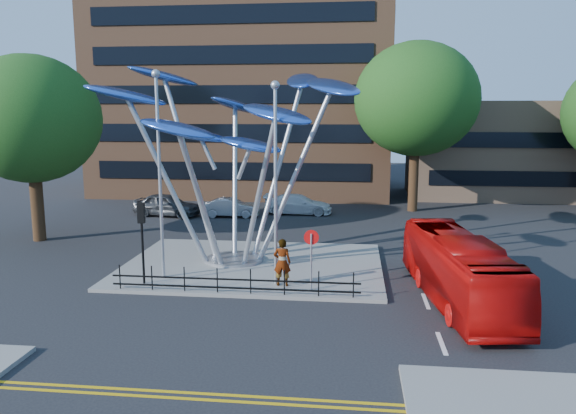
# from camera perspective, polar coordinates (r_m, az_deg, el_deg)

# --- Properties ---
(ground) EXTENTS (120.00, 120.00, 0.00)m
(ground) POSITION_cam_1_polar(r_m,az_deg,el_deg) (20.90, -3.75, -10.66)
(ground) COLOR black
(ground) RESTS_ON ground
(traffic_island) EXTENTS (12.00, 9.00, 0.15)m
(traffic_island) POSITION_cam_1_polar(r_m,az_deg,el_deg) (26.66, -3.57, -5.92)
(traffic_island) COLOR slate
(traffic_island) RESTS_ON ground
(double_yellow_near) EXTENTS (40.00, 0.12, 0.01)m
(double_yellow_near) POSITION_cam_1_polar(r_m,az_deg,el_deg) (15.55, -7.90, -18.31)
(double_yellow_near) COLOR gold
(double_yellow_near) RESTS_ON ground
(double_yellow_far) EXTENTS (40.00, 0.12, 0.01)m
(double_yellow_far) POSITION_cam_1_polar(r_m,az_deg,el_deg) (15.30, -8.20, -18.83)
(double_yellow_far) COLOR gold
(double_yellow_far) RESTS_ON ground
(brick_tower) EXTENTS (25.00, 15.00, 30.00)m
(brick_tower) POSITION_cam_1_polar(r_m,az_deg,el_deg) (52.70, -4.18, 18.22)
(brick_tower) COLOR brown
(brick_tower) RESTS_ON ground
(low_building_near) EXTENTS (15.00, 8.00, 8.00)m
(low_building_near) POSITION_cam_1_polar(r_m,az_deg,el_deg) (50.90, 20.79, 5.49)
(low_building_near) COLOR tan
(low_building_near) RESTS_ON ground
(tree_right) EXTENTS (8.80, 8.80, 12.11)m
(tree_right) POSITION_cam_1_polar(r_m,az_deg,el_deg) (41.49, 12.92, 10.61)
(tree_right) COLOR black
(tree_right) RESTS_ON ground
(tree_left) EXTENTS (7.60, 7.60, 10.32)m
(tree_left) POSITION_cam_1_polar(r_m,az_deg,el_deg) (34.12, -24.68, 8.09)
(tree_left) COLOR black
(tree_left) RESTS_ON ground
(leaf_sculpture) EXTENTS (12.72, 9.54, 9.51)m
(leaf_sculpture) POSITION_cam_1_polar(r_m,az_deg,el_deg) (26.54, -5.77, 8.85)
(leaf_sculpture) COLOR #9EA0A5
(leaf_sculpture) RESTS_ON traffic_island
(street_lamp_left) EXTENTS (0.36, 0.36, 8.80)m
(street_lamp_left) POSITION_cam_1_polar(r_m,az_deg,el_deg) (24.22, -12.97, 4.96)
(street_lamp_left) COLOR #9EA0A5
(street_lamp_left) RESTS_ON traffic_island
(street_lamp_right) EXTENTS (0.36, 0.36, 8.30)m
(street_lamp_right) POSITION_cam_1_polar(r_m,az_deg,el_deg) (22.57, -1.28, 4.20)
(street_lamp_right) COLOR #9EA0A5
(street_lamp_right) RESTS_ON traffic_island
(traffic_light_island) EXTENTS (0.28, 0.18, 3.42)m
(traffic_light_island) POSITION_cam_1_polar(r_m,az_deg,el_deg) (23.85, -14.64, -1.84)
(traffic_light_island) COLOR black
(traffic_light_island) RESTS_ON traffic_island
(no_entry_sign_island) EXTENTS (0.60, 0.10, 2.45)m
(no_entry_sign_island) POSITION_cam_1_polar(r_m,az_deg,el_deg) (22.51, 2.38, -4.31)
(no_entry_sign_island) COLOR #9EA0A5
(no_entry_sign_island) RESTS_ON traffic_island
(pedestrian_railing_front) EXTENTS (10.00, 0.06, 1.00)m
(pedestrian_railing_front) POSITION_cam_1_polar(r_m,az_deg,el_deg) (22.49, -5.52, -7.70)
(pedestrian_railing_front) COLOR black
(pedestrian_railing_front) RESTS_ON traffic_island
(red_bus) EXTENTS (3.36, 9.53, 2.60)m
(red_bus) POSITION_cam_1_polar(r_m,az_deg,el_deg) (22.51, 16.90, -6.09)
(red_bus) COLOR #B20908
(red_bus) RESTS_ON ground
(pedestrian) EXTENTS (0.73, 0.49, 1.98)m
(pedestrian) POSITION_cam_1_polar(r_m,az_deg,el_deg) (23.12, -0.59, -5.64)
(pedestrian) COLOR gray
(pedestrian) RESTS_ON traffic_island
(parked_car_left) EXTENTS (4.90, 2.63, 1.59)m
(parked_car_left) POSITION_cam_1_polar(r_m,az_deg,el_deg) (39.92, -12.21, 0.23)
(parked_car_left) COLOR #3C3F44
(parked_car_left) RESTS_ON ground
(parked_car_mid) EXTENTS (3.97, 1.59, 1.28)m
(parked_car_mid) POSITION_cam_1_polar(r_m,az_deg,el_deg) (38.94, -5.82, -0.06)
(parked_car_mid) COLOR #A5A8AD
(parked_car_mid) RESTS_ON ground
(parked_car_right) EXTENTS (4.82, 1.99, 1.39)m
(parked_car_right) POSITION_cam_1_polar(r_m,az_deg,el_deg) (39.82, 1.02, 0.29)
(parked_car_right) COLOR silver
(parked_car_right) RESTS_ON ground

